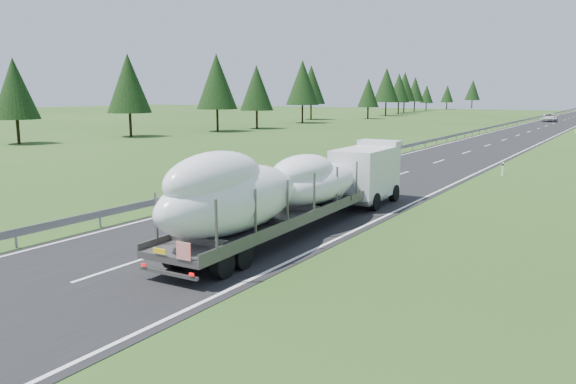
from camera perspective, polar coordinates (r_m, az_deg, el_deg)
The scene contains 6 objects.
ground at distance 20.01m, azimuth -17.70°, elevation -7.64°, with size 400.00×400.00×0.00m, color #264416.
road_surface at distance 113.26m, azimuth 24.84°, elevation 6.13°, with size 10.00×400.00×0.02m, color black.
guardrail at distance 113.98m, azimuth 22.21°, elevation 6.63°, with size 0.10×400.00×0.76m.
tree_line_left at distance 116.56m, azimuth 2.14°, elevation 10.64°, with size 15.78×247.33×12.34m.
boat_truck at distance 23.65m, azimuth 0.47°, elevation 0.63°, with size 3.06×18.04×3.97m.
distant_van at distance 129.55m, azimuth 25.07°, elevation 6.87°, with size 2.84×6.15×1.71m, color silver.
Camera 1 is at (14.78, -12.13, 5.91)m, focal length 35.00 mm.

